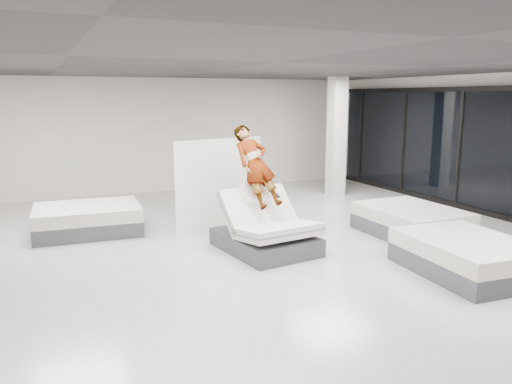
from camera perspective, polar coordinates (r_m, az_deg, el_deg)
room at (r=7.87m, az=2.44°, el=2.92°), size 14.00×14.04×3.20m
hero_bed at (r=8.79m, az=1.15°, el=-4.61°), size 1.55×1.92×1.17m
person at (r=8.89m, az=0.01°, el=1.02°), size 0.80×1.63×1.22m
remote at (r=8.75m, az=2.43°, el=-0.38°), size 0.07×0.15×0.08m
divider_panel at (r=10.23m, az=-4.14°, el=0.92°), size 1.99×0.59×1.85m
flat_bed_right_far at (r=10.28m, az=17.30°, el=-3.21°), size 1.50×1.99×0.55m
flat_bed_right_near at (r=8.39m, az=22.99°, el=-6.74°), size 1.64×2.10×0.55m
flat_bed_left_far at (r=10.51m, az=-18.67°, el=-2.97°), size 2.09×1.62×0.55m
column at (r=13.74m, az=9.17°, el=6.20°), size 0.40×0.40×3.20m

